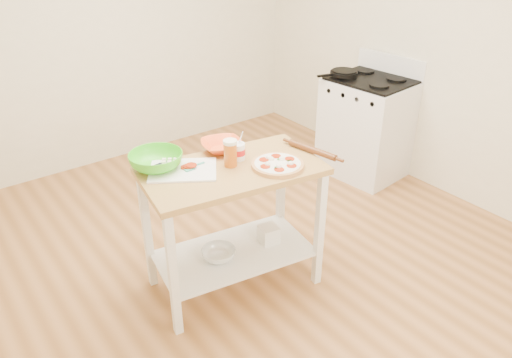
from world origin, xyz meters
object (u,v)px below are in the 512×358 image
Objects in this scene: yogurt_tub at (238,151)px; prep_island at (233,203)px; rolling_pin at (312,150)px; cutting_board at (183,169)px; pizza at (277,164)px; spatula at (194,167)px; knife at (160,164)px; beer_pint at (230,153)px; gas_stove at (366,127)px; green_bowl at (156,161)px; shelf_bin at (269,234)px; orange_bowl at (222,146)px; skillet at (343,73)px; shelf_glass_bowl at (219,254)px.

prep_island is at bearing -143.57° from yogurt_tub.
rolling_pin is (0.43, -0.22, -0.03)m from yogurt_tub.
rolling_pin is (0.79, -0.29, 0.01)m from cutting_board.
pizza is 2.16× the size of spatula.
knife is at bearing 155.91° from yogurt_tub.
prep_island is 6.93× the size of beer_pint.
gas_stove reaches higher than green_bowl.
spatula is at bearing 12.12° from cutting_board.
spatula is (-2.16, -0.49, 0.44)m from gas_stove.
shelf_bin is at bearing -20.17° from spatula.
yogurt_tub reaches higher than shelf_bin.
cutting_board is at bearing 159.67° from spatula.
knife is at bearing 143.27° from pizza.
beer_pint reaches higher than orange_bowl.
spatula is 0.24m from beer_pint.
skillet reaches higher than cutting_board.
pizza is at bearing -44.52° from knife.
shelf_bin is (0.63, -0.31, -0.63)m from green_bowl.
yogurt_tub reaches higher than knife.
spatula is 0.56× the size of knife.
yogurt_tub reaches higher than skillet.
cutting_board is (-2.22, -0.46, 0.43)m from gas_stove.
rolling_pin is at bearing 2.38° from pizza.
prep_island is 2.38× the size of cutting_board.
beer_pint is (-1.78, -0.78, 0.01)m from skillet.
skillet reaches higher than rolling_pin.
beer_pint is at bearing 8.92° from cutting_board.
gas_stove reaches higher than spatula.
shelf_glass_bowl is (0.14, -0.15, -0.61)m from cutting_board.
orange_bowl is at bearing 48.81° from shelf_glass_bowl.
orange_bowl is (-0.14, 0.40, 0.02)m from pizza.
gas_stove is 2.83× the size of skillet.
knife is at bearing 9.63° from green_bowl.
shelf_glass_bowl is (-0.13, -0.03, -0.69)m from beer_pint.
rolling_pin is at bearing -127.57° from skillet.
pizza is at bearing -60.33° from yogurt_tub.
green_bowl is (-0.37, 0.27, 0.31)m from prep_island.
gas_stove is at bearing 17.36° from prep_island.
gas_stove is 1.94m from pizza.
yogurt_tub is at bearing 27.03° from beer_pint.
yogurt_tub is at bearing -9.22° from spatula.
shelf_glass_bowl is (-0.12, 0.00, -0.35)m from prep_island.
yogurt_tub is (0.09, 0.05, -0.03)m from beer_pint.
skillet reaches higher than knife.
shelf_glass_bowl is at bearing 178.74° from prep_island.
knife is at bearing 152.13° from shelf_bin.
yogurt_tub is at bearing 153.12° from rolling_pin.
gas_stove is 9.10× the size of shelf_bin.
green_bowl is (-0.60, 0.43, 0.03)m from pizza.
gas_stove is at bearing 16.68° from beer_pint.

